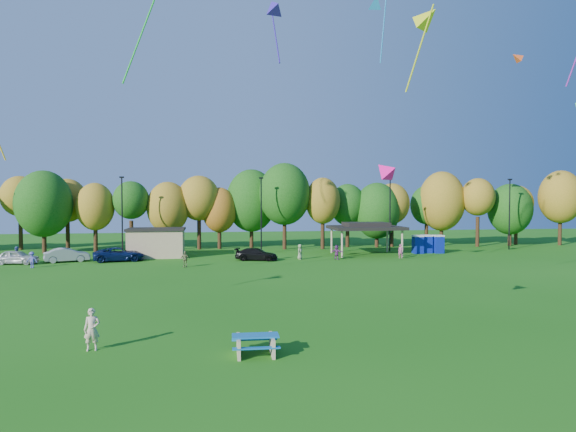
{
  "coord_description": "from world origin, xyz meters",
  "views": [
    {
      "loc": [
        -3.86,
        -20.84,
        6.61
      ],
      "look_at": [
        0.15,
        6.0,
        5.66
      ],
      "focal_mm": 32.0,
      "sensor_mm": 36.0,
      "label": 1
    }
  ],
  "objects": [
    {
      "name": "far_person_3",
      "position": [
        -23.46,
        34.43,
        0.85
      ],
      "size": [
        0.91,
        0.76,
        1.7
      ],
      "primitive_type": "imported",
      "rotation": [
        0.0,
        0.0,
        3.0
      ],
      "color": "#48619F",
      "rests_on": "ground"
    },
    {
      "name": "picnic_table",
      "position": [
        -2.05,
        0.53,
        0.49
      ],
      "size": [
        2.0,
        1.67,
        0.85
      ],
      "rotation": [
        0.0,
        0.0,
        -0.02
      ],
      "color": "tan",
      "rests_on": "ground"
    },
    {
      "name": "far_person_2",
      "position": [
        16.68,
        32.82,
        0.78
      ],
      "size": [
        0.66,
        0.54,
        1.56
      ],
      "primitive_type": "imported",
      "rotation": [
        0.0,
        0.0,
        5.94
      ],
      "color": "#AC5179",
      "rests_on": "ground"
    },
    {
      "name": "lamp_posts",
      "position": [
        2.0,
        40.0,
        4.9
      ],
      "size": [
        64.5,
        0.25,
        9.09
      ],
      "color": "black",
      "rests_on": "ground"
    },
    {
      "name": "kite_14",
      "position": [
        4.47,
        3.23,
        7.97
      ],
      "size": [
        1.58,
        1.66,
        1.34
      ],
      "color": "#FF0E87"
    },
    {
      "name": "car_a",
      "position": [
        -23.18,
        33.68,
        0.71
      ],
      "size": [
        4.36,
        2.23,
        1.42
      ],
      "primitive_type": "imported",
      "rotation": [
        0.0,
        0.0,
        1.43
      ],
      "color": "silver",
      "rests_on": "ground"
    },
    {
      "name": "far_person_4",
      "position": [
        -20.74,
        30.6,
        0.77
      ],
      "size": [
        1.04,
        0.66,
        1.53
      ],
      "primitive_type": "imported",
      "rotation": [
        0.0,
        0.0,
        6.19
      ],
      "color": "#5351B2",
      "rests_on": "ground"
    },
    {
      "name": "car_b",
      "position": [
        -18.67,
        34.76,
        0.73
      ],
      "size": [
        4.7,
        2.88,
        1.46
      ],
      "primitive_type": "imported",
      "rotation": [
        0.0,
        0.0,
        1.9
      ],
      "color": "#99999E",
      "rests_on": "ground"
    },
    {
      "name": "tree_line",
      "position": [
        -1.03,
        45.51,
        5.91
      ],
      "size": [
        93.57,
        10.55,
        11.15
      ],
      "color": "black",
      "rests_on": "ground"
    },
    {
      "name": "ground",
      "position": [
        0.0,
        0.0,
        0.0
      ],
      "size": [
        160.0,
        160.0,
        0.0
      ],
      "primitive_type": "plane",
      "color": "#19600F",
      "rests_on": "ground"
    },
    {
      "name": "kite_1",
      "position": [
        9.01,
        8.74,
        17.42
      ],
      "size": [
        2.77,
        3.12,
        5.62
      ],
      "color": "#CDDB17"
    },
    {
      "name": "car_c",
      "position": [
        -13.45,
        34.65,
        0.72
      ],
      "size": [
        5.57,
        3.33,
        1.45
      ],
      "primitive_type": "imported",
      "rotation": [
        0.0,
        0.0,
        1.76
      ],
      "color": "#0C1B4B",
      "rests_on": "ground"
    },
    {
      "name": "kite_13",
      "position": [
        24.18,
        23.45,
        19.67
      ],
      "size": [
        1.42,
        1.14,
        1.35
      ],
      "color": "#E64E1B"
    },
    {
      "name": "kite_0",
      "position": [
        0.41,
        14.37,
        19.65
      ],
      "size": [
        1.7,
        2.89,
        4.55
      ],
      "color": "#321DA0"
    },
    {
      "name": "utility_building",
      "position": [
        -10.0,
        38.0,
        1.64
      ],
      "size": [
        6.3,
        4.3,
        3.25
      ],
      "color": "tan",
      "rests_on": "ground"
    },
    {
      "name": "kite_5",
      "position": [
        10.36,
        22.7,
        23.65
      ],
      "size": [
        1.46,
        3.79,
        6.42
      ],
      "color": "#289DFF"
    },
    {
      "name": "far_person_0",
      "position": [
        5.55,
        33.45,
        0.82
      ],
      "size": [
        0.87,
        0.95,
        1.64
      ],
      "primitive_type": "imported",
      "rotation": [
        0.0,
        0.0,
        0.99
      ],
      "color": "gray",
      "rests_on": "ground"
    },
    {
      "name": "far_person_5",
      "position": [
        9.47,
        32.85,
        0.77
      ],
      "size": [
        1.29,
        1.38,
        1.55
      ],
      "primitive_type": "imported",
      "rotation": [
        0.0,
        0.0,
        2.29
      ],
      "color": "#883986",
      "rests_on": "ground"
    },
    {
      "name": "kite_flyer",
      "position": [
        -9.01,
        2.19,
        0.92
      ],
      "size": [
        0.71,
        0.5,
        1.84
      ],
      "primitive_type": "imported",
      "rotation": [
        0.0,
        0.0,
        0.08
      ],
      "color": "beige",
      "rests_on": "ground"
    },
    {
      "name": "pavilion",
      "position": [
        14.0,
        37.0,
        3.23
      ],
      "size": [
        8.2,
        6.2,
        3.77
      ],
      "color": "tan",
      "rests_on": "ground"
    },
    {
      "name": "far_person_1",
      "position": [
        -6.4,
        28.94,
        0.77
      ],
      "size": [
        0.97,
        0.6,
        1.54
      ],
      "primitive_type": "imported",
      "rotation": [
        0.0,
        0.0,
        6.02
      ],
      "color": "olive",
      "rests_on": "ground"
    },
    {
      "name": "porta_potties",
      "position": [
        21.8,
        37.41,
        1.1
      ],
      "size": [
        3.75,
        1.6,
        2.18
      ],
      "color": "#0B1E93",
      "rests_on": "ground"
    },
    {
      "name": "car_d",
      "position": [
        0.83,
        33.28,
        0.65
      ],
      "size": [
        4.84,
        2.98,
        1.31
      ],
      "primitive_type": "imported",
      "rotation": [
        0.0,
        0.0,
        1.3
      ],
      "color": "black",
      "rests_on": "ground"
    }
  ]
}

